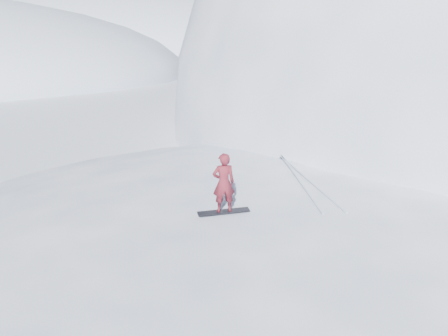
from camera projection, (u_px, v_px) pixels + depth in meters
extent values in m
plane|color=white|center=(344.00, 331.00, 10.89)|extent=(400.00, 400.00, 0.00)
ellipsoid|color=white|center=(350.00, 269.00, 13.70)|extent=(36.00, 28.00, 4.80)
ellipsoid|color=white|center=(406.00, 139.00, 29.62)|extent=(28.00, 24.00, 18.00)
ellipsoid|color=white|center=(101.00, 55.00, 114.98)|extent=(140.00, 90.00, 36.00)
ellipsoid|color=white|center=(257.00, 227.00, 16.56)|extent=(7.00, 6.30, 1.00)
cube|color=black|center=(224.00, 212.00, 12.43)|extent=(1.67, 0.68, 0.03)
imported|color=maroon|center=(224.00, 183.00, 12.11)|extent=(0.78, 0.60, 1.89)
cube|color=silver|center=(298.00, 179.00, 15.10)|extent=(0.60, 5.98, 0.04)
cube|color=silver|center=(307.00, 179.00, 15.10)|extent=(1.40, 5.86, 0.04)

